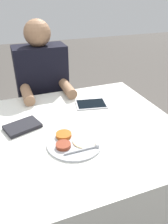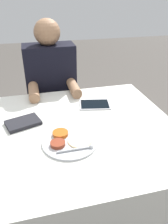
{
  "view_description": "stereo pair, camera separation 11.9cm",
  "coord_description": "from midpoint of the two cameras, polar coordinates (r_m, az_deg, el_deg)",
  "views": [
    {
      "loc": [
        -0.32,
        -0.93,
        1.42
      ],
      "look_at": [
        0.05,
        0.05,
        0.83
      ],
      "focal_mm": 35.0,
      "sensor_mm": 36.0,
      "label": 1
    },
    {
      "loc": [
        -0.2,
        -0.96,
        1.42
      ],
      "look_at": [
        0.05,
        0.05,
        0.83
      ],
      "focal_mm": 35.0,
      "sensor_mm": 36.0,
      "label": 2
    }
  ],
  "objects": [
    {
      "name": "tablet_device",
      "position": [
        1.4,
        -0.57,
        2.04
      ],
      "size": [
        0.22,
        0.17,
        0.01
      ],
      "color": "#B7B7BC",
      "rests_on": "dining_table"
    },
    {
      "name": "person_diner",
      "position": [
        1.81,
        -12.1,
        1.4
      ],
      "size": [
        0.37,
        0.43,
        1.25
      ],
      "color": "black",
      "rests_on": "ground_plane"
    },
    {
      "name": "ground_plane",
      "position": [
        1.73,
        -3.34,
        -25.97
      ],
      "size": [
        12.0,
        12.0,
        0.0
      ],
      "primitive_type": "plane",
      "color": "#4C4742"
    },
    {
      "name": "dining_table",
      "position": [
        1.43,
        -3.81,
        -17.14
      ],
      "size": [
        1.08,
        0.98,
        0.77
      ],
      "color": "silver",
      "rests_on": "ground_plane"
    },
    {
      "name": "red_notebook",
      "position": [
        1.23,
        -18.5,
        -3.74
      ],
      "size": [
        0.21,
        0.17,
        0.02
      ],
      "color": "silver",
      "rests_on": "dining_table"
    },
    {
      "name": "thali_tray",
      "position": [
        1.06,
        -6.03,
        -7.92
      ],
      "size": [
        0.27,
        0.27,
        0.03
      ],
      "color": "#B7BABF",
      "rests_on": "dining_table"
    }
  ]
}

